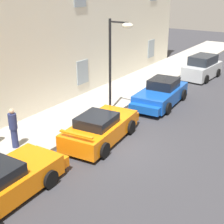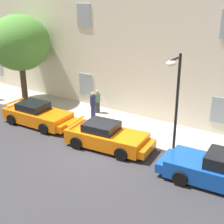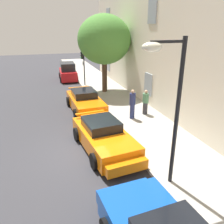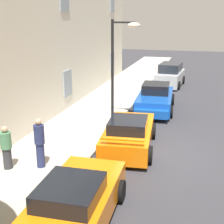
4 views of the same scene
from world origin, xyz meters
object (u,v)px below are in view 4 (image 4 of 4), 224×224
sportscar_yellow_flank (129,133)px  hatchback_parked (170,76)px  pedestrian_strolling (6,147)px  sportscar_white_middle (155,100)px  street_lamp (121,51)px  pedestrian_admiring (40,143)px  sportscar_red_lead (77,200)px

sportscar_yellow_flank → hatchback_parked: bearing=-1.7°
pedestrian_strolling → sportscar_yellow_flank: bearing=-47.0°
sportscar_white_middle → hatchback_parked: 7.13m
street_lamp → pedestrian_admiring: (-5.97, 1.44, -2.60)m
sportscar_red_lead → street_lamp: 8.97m
sportscar_white_middle → pedestrian_admiring: (-8.66, 2.80, 0.42)m
hatchback_parked → street_lamp: street_lamp is taller
pedestrian_admiring → sportscar_red_lead: bearing=-135.9°
sportscar_yellow_flank → hatchback_parked: (12.83, -0.37, 0.21)m
pedestrian_admiring → street_lamp: bearing=-13.6°
sportscar_yellow_flank → sportscar_white_middle: bearing=-2.3°
street_lamp → hatchback_parked: bearing=-8.6°
sportscar_red_lead → sportscar_yellow_flank: 5.37m
sportscar_yellow_flank → pedestrian_strolling: 4.97m
sportscar_red_lead → street_lamp: bearing=6.1°
pedestrian_admiring → sportscar_yellow_flank: bearing=-40.9°
sportscar_yellow_flank → street_lamp: size_ratio=0.95×
sportscar_red_lead → pedestrian_strolling: size_ratio=3.01×
sportscar_yellow_flank → hatchback_parked: 12.84m
pedestrian_admiring → sportscar_white_middle: bearing=-17.9°
hatchback_parked → pedestrian_strolling: hatchback_parked is taller
sportscar_red_lead → pedestrian_admiring: bearing=44.1°
sportscar_white_middle → hatchback_parked: (7.13, -0.14, 0.18)m
sportscar_red_lead → pedestrian_strolling: 3.95m
street_lamp → pedestrian_strolling: bearing=158.6°
sportscar_white_middle → sportscar_red_lead: bearing=177.6°
hatchback_parked → pedestrian_admiring: pedestrian_admiring is taller
sportscar_yellow_flank → pedestrian_strolling: bearing=133.0°
pedestrian_admiring → hatchback_parked: bearing=-10.5°
hatchback_parked → pedestrian_strolling: 16.70m
sportscar_yellow_flank → pedestrian_admiring: bearing=139.1°
sportscar_white_middle → pedestrian_admiring: bearing=162.1°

